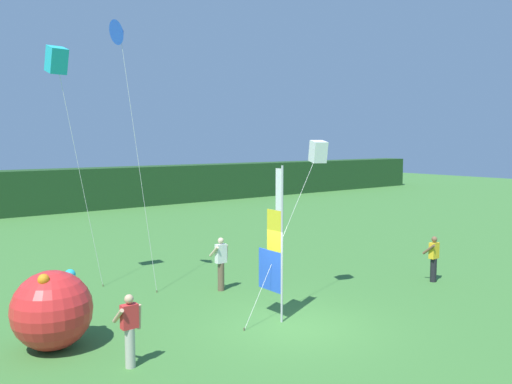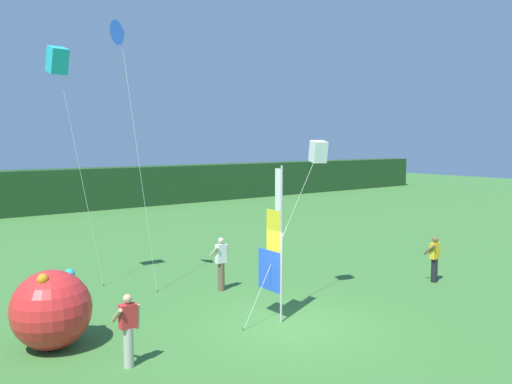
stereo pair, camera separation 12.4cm
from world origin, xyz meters
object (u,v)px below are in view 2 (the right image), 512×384
object	(u,v)px
banner_flag	(274,246)
kite_blue_delta_2	(121,33)
person_mid_field	(221,262)
kite_cyan_box_0	(57,61)
person_far_left	(128,328)
kite_white_box_1	(318,152)
inflatable_balloon	(51,309)
person_near_banner	(435,258)

from	to	relation	value
banner_flag	kite_blue_delta_2	xyz separation A→B (m)	(-2.10, 5.15, 6.30)
banner_flag	person_mid_field	xyz separation A→B (m)	(0.41, 3.27, -1.11)
kite_cyan_box_0	person_mid_field	bearing A→B (deg)	-38.74
kite_blue_delta_2	person_far_left	bearing A→B (deg)	-113.29
person_mid_field	kite_cyan_box_0	distance (m)	8.39
person_far_left	kite_white_box_1	distance (m)	7.95
banner_flag	kite_cyan_box_0	world-z (taller)	kite_cyan_box_0
inflatable_balloon	kite_blue_delta_2	world-z (taller)	kite_blue_delta_2
kite_blue_delta_2	kite_white_box_1	bearing A→B (deg)	-44.10
inflatable_balloon	banner_flag	bearing A→B (deg)	-16.77
kite_cyan_box_0	kite_blue_delta_2	distance (m)	2.26
banner_flag	person_far_left	bearing A→B (deg)	-174.40
inflatable_balloon	person_near_banner	bearing A→B (deg)	-9.59
banner_flag	inflatable_balloon	distance (m)	5.87
person_mid_field	kite_blue_delta_2	size ratio (longest dim) A/B	0.20
banner_flag	kite_white_box_1	bearing A→B (deg)	18.26
person_near_banner	person_mid_field	bearing A→B (deg)	150.40
person_mid_field	kite_white_box_1	bearing A→B (deg)	-51.31
banner_flag	inflatable_balloon	world-z (taller)	banner_flag
banner_flag	kite_white_box_1	size ratio (longest dim) A/B	0.86
person_near_banner	kite_blue_delta_2	size ratio (longest dim) A/B	0.18
banner_flag	person_far_left	world-z (taller)	banner_flag
person_mid_field	kite_cyan_box_0	bearing A→B (deg)	141.26
banner_flag	kite_cyan_box_0	distance (m)	9.28
inflatable_balloon	kite_cyan_box_0	bearing A→B (deg)	69.20
inflatable_balloon	kite_cyan_box_0	size ratio (longest dim) A/B	0.24
person_near_banner	kite_cyan_box_0	distance (m)	14.34
banner_flag	person_far_left	distance (m)	4.68
banner_flag	kite_cyan_box_0	xyz separation A→B (m)	(-3.67, 6.54, 5.46)
kite_white_box_1	inflatable_balloon	bearing A→B (deg)	173.70
person_far_left	kite_cyan_box_0	xyz separation A→B (m)	(0.84, 6.98, 6.65)
person_mid_field	person_near_banner	bearing A→B (deg)	-29.60
banner_flag	kite_blue_delta_2	distance (m)	8.40
person_near_banner	kite_cyan_box_0	world-z (taller)	kite_cyan_box_0
banner_flag	person_mid_field	size ratio (longest dim) A/B	2.41
inflatable_balloon	kite_blue_delta_2	bearing A→B (deg)	45.55
person_mid_field	kite_blue_delta_2	bearing A→B (deg)	143.20
inflatable_balloon	kite_cyan_box_0	xyz separation A→B (m)	(1.85, 4.88, 6.57)
person_far_left	person_mid_field	bearing A→B (deg)	37.02
banner_flag	person_mid_field	distance (m)	3.47
person_mid_field	inflatable_balloon	size ratio (longest dim) A/B	0.92
banner_flag	inflatable_balloon	bearing A→B (deg)	163.23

